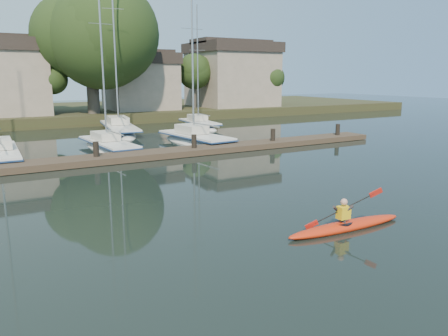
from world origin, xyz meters
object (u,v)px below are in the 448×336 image
kayak (346,224)px  sailboat_1 (0,163)px  sailboat_3 (196,146)px  dock (148,155)px  sailboat_6 (120,135)px  sailboat_7 (199,129)px  sailboat_2 (109,152)px

kayak → sailboat_1: sailboat_1 is taller
sailboat_3 → dock: bearing=-148.9°
sailboat_3 → kayak: bearing=-108.3°
sailboat_6 → sailboat_7: (7.69, 0.16, 0.02)m
sailboat_2 → sailboat_1: bearing=-179.6°
sailboat_2 → sailboat_7: bearing=33.1°
sailboat_1 → sailboat_7: (17.31, 8.92, 0.00)m
sailboat_3 → sailboat_6: sailboat_6 is taller
sailboat_1 → sailboat_7: bearing=28.5°
sailboat_3 → sailboat_7: bearing=55.2°
kayak → sailboat_2: size_ratio=0.33×
kayak → sailboat_7: (8.56, 27.34, -0.36)m
sailboat_1 → sailboat_2: (6.42, 0.54, 0.01)m
dock → sailboat_6: (2.02, 12.53, -0.40)m
kayak → dock: bearing=96.5°
sailboat_6 → sailboat_7: size_ratio=1.41×
sailboat_3 → sailboat_6: size_ratio=0.79×
dock → sailboat_6: 12.70m
sailboat_2 → sailboat_3: sailboat_2 is taller
sailboat_2 → sailboat_6: (3.20, 8.22, -0.03)m
sailboat_1 → sailboat_2: bearing=6.0°
sailboat_7 → dock: bearing=-122.6°
kayak → sailboat_3: (3.84, 18.52, -0.38)m
dock → sailboat_1: size_ratio=2.50×
sailboat_3 → sailboat_6: 9.16m
dock → sailboat_2: bearing=105.3°
kayak → sailboat_2: (-2.33, 18.96, -0.34)m
sailboat_1 → sailboat_3: sailboat_3 is taller
sailboat_1 → sailboat_6: 13.02m
sailboat_1 → sailboat_6: bearing=43.5°
dock → sailboat_1: (-7.60, 3.76, -0.39)m
dock → sailboat_7: 15.98m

